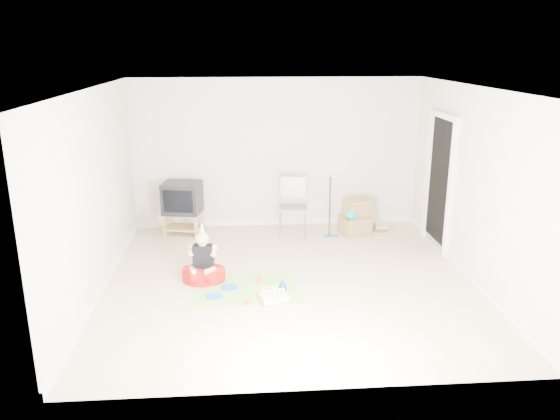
{
  "coord_description": "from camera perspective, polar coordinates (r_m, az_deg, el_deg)",
  "views": [
    {
      "loc": [
        -0.65,
        -6.88,
        3.1
      ],
      "look_at": [
        -0.1,
        0.4,
        0.9
      ],
      "focal_mm": 35.0,
      "sensor_mm": 36.0,
      "label": 1
    }
  ],
  "objects": [
    {
      "name": "orange_cup_far",
      "position": [
        6.91,
        -3.34,
        -9.54
      ],
      "size": [
        0.07,
        0.07,
        0.07
      ],
      "primitive_type": "cylinder",
      "rotation": [
        0.0,
        0.0,
        -0.22
      ],
      "color": "orange",
      "rests_on": "party_mat"
    },
    {
      "name": "seated_woman",
      "position": [
        7.59,
        -7.99,
        -6.0
      ],
      "size": [
        0.65,
        0.65,
        0.85
      ],
      "color": "#AE1410",
      "rests_on": "ground"
    },
    {
      "name": "folding_chair",
      "position": [
        9.13,
        1.36,
        0.21
      ],
      "size": [
        0.51,
        0.49,
        1.02
      ],
      "color": "gray",
      "rests_on": "ground"
    },
    {
      "name": "blue_plate_far",
      "position": [
        7.15,
        -6.9,
        -8.94
      ],
      "size": [
        0.26,
        0.26,
        0.01
      ],
      "primitive_type": "cylinder",
      "rotation": [
        0.0,
        0.0,
        -0.16
      ],
      "color": "blue",
      "rests_on": "party_mat"
    },
    {
      "name": "cardboard_boxes",
      "position": [
        9.39,
        7.93,
        -0.8
      ],
      "size": [
        0.57,
        0.51,
        0.61
      ],
      "color": "olive",
      "rests_on": "ground"
    },
    {
      "name": "birthday_cake",
      "position": [
        6.99,
        -0.69,
        -9.12
      ],
      "size": [
        0.4,
        0.35,
        0.15
      ],
      "color": "silver",
      "rests_on": "party_mat"
    },
    {
      "name": "blue_party_hat",
      "position": [
        7.28,
        0.27,
        -7.66
      ],
      "size": [
        0.12,
        0.12,
        0.17
      ],
      "primitive_type": "cone",
      "rotation": [
        0.0,
        0.0,
        0.01
      ],
      "color": "#1843AE",
      "rests_on": "party_mat"
    },
    {
      "name": "floor_mop",
      "position": [
        9.21,
        5.45,
        -1.26
      ],
      "size": [
        0.25,
        0.33,
        0.97
      ],
      "color": "blue",
      "rests_on": "ground"
    },
    {
      "name": "doorway_recess",
      "position": [
        8.91,
        16.39,
        2.61
      ],
      "size": [
        0.02,
        0.9,
        2.05
      ],
      "primitive_type": "cube",
      "color": "black",
      "rests_on": "ground"
    },
    {
      "name": "orange_cup_near",
      "position": [
        7.49,
        -2.2,
        -7.28
      ],
      "size": [
        0.1,
        0.1,
        0.08
      ],
      "primitive_type": "cylinder",
      "rotation": [
        0.0,
        0.0,
        0.41
      ],
      "color": "orange",
      "rests_on": "party_mat"
    },
    {
      "name": "ground",
      "position": [
        7.57,
        0.99,
        -7.39
      ],
      "size": [
        5.0,
        5.0,
        0.0
      ],
      "primitive_type": "plane",
      "color": "beige",
      "rests_on": "ground"
    },
    {
      "name": "blue_plate_near",
      "position": [
        7.38,
        -5.34,
        -8.06
      ],
      "size": [
        0.24,
        0.24,
        0.01
      ],
      "primitive_type": "cylinder",
      "rotation": [
        0.0,
        0.0,
        0.04
      ],
      "color": "blue",
      "rests_on": "party_mat"
    },
    {
      "name": "crt_tv",
      "position": [
        9.33,
        -10.17,
        1.28
      ],
      "size": [
        0.69,
        0.61,
        0.53
      ],
      "primitive_type": "cube",
      "rotation": [
        0.0,
        0.0,
        -0.19
      ],
      "color": "black",
      "rests_on": "tv_stand"
    },
    {
      "name": "book_pile",
      "position": [
        9.77,
        10.48,
        -1.73
      ],
      "size": [
        0.32,
        0.36,
        0.1
      ],
      "color": "#236B3B",
      "rests_on": "ground"
    },
    {
      "name": "tv_stand",
      "position": [
        9.45,
        -10.05,
        -1.14
      ],
      "size": [
        0.69,
        0.52,
        0.39
      ],
      "color": "#A5834A",
      "rests_on": "ground"
    },
    {
      "name": "party_mat",
      "position": [
        7.31,
        -3.51,
        -8.31
      ],
      "size": [
        1.38,
        1.0,
        0.01
      ],
      "primitive_type": "cube",
      "rotation": [
        0.0,
        0.0,
        0.0
      ],
      "color": "#F13299",
      "rests_on": "ground"
    }
  ]
}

